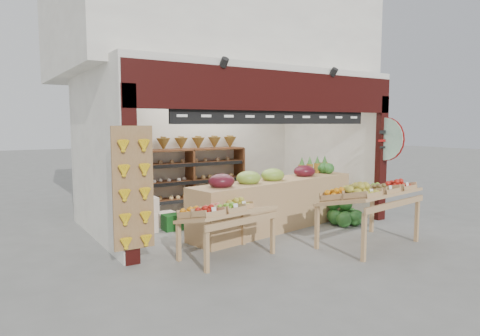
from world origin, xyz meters
name	(u,v)px	position (x,y,z in m)	size (l,w,h in m)	color
ground	(247,226)	(0.00, 0.00, 0.00)	(60.00, 60.00, 0.00)	slate
shop_structure	(208,42)	(0.00, 1.61, 3.92)	(6.36, 5.12, 5.40)	white
banana_board	(134,191)	(-2.73, -1.17, 1.12)	(0.60, 0.15, 1.80)	#977044
gift_sign	(385,139)	(2.75, -1.15, 1.75)	(0.04, 0.93, 0.92)	#C4F6D7
back_shelving	(190,164)	(-0.31, 1.97, 1.13)	(2.80, 0.46, 1.75)	brown
refrigerator	(110,178)	(-2.35, 1.44, 0.99)	(0.77, 0.77, 1.97)	silver
cardboard_stack	(156,218)	(-1.69, 0.64, 0.25)	(0.97, 0.70, 0.67)	silver
mid_counter	(276,202)	(0.36, -0.48, 0.53)	(3.98, 1.43, 1.21)	tan
display_table_left	(221,212)	(-1.49, -1.53, 0.72)	(1.56, 1.03, 0.94)	tan
display_table_right	(369,194)	(0.99, -2.26, 0.89)	(1.92, 1.26, 1.12)	tan
watermelon_pile	(344,214)	(1.80, -0.94, 0.20)	(0.80, 0.75, 0.57)	#184717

